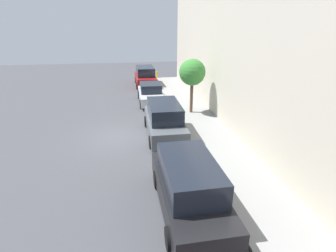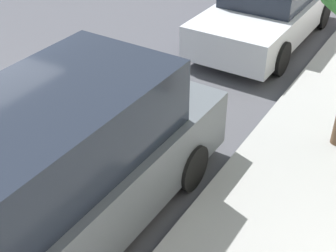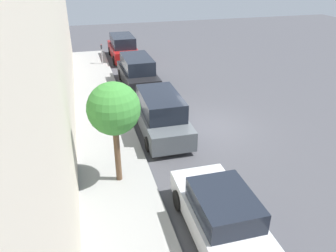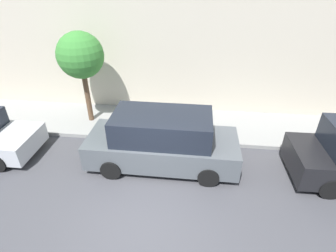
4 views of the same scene
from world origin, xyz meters
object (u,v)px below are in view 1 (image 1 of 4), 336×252
at_px(parked_minivan_third, 164,120).
at_px(parked_sedan_fourth, 151,94).
at_px(fire_hydrant, 157,75).
at_px(parked_minivan_second, 189,187).
at_px(parked_minivan_fifth, 145,76).
at_px(street_tree, 192,73).

xyz_separation_m(parked_minivan_third, parked_sedan_fourth, (-0.12, 6.74, -0.20)).
bearing_deg(fire_hydrant, parked_sedan_fourth, -99.90).
bearing_deg(parked_minivan_second, parked_minivan_fifth, 89.78).
distance_m(parked_sedan_fourth, fire_hydrant, 9.63).
xyz_separation_m(parked_sedan_fourth, street_tree, (2.51, -3.34, 2.19)).
distance_m(parked_minivan_third, street_tree, 4.61).
distance_m(parked_sedan_fourth, parked_minivan_fifth, 6.28).
bearing_deg(parked_minivan_third, parked_minivan_fifth, 90.23).
height_order(parked_sedan_fourth, parked_minivan_fifth, parked_minivan_fifth).
xyz_separation_m(parked_minivan_second, fire_hydrant, (1.67, 22.76, -0.43)).
bearing_deg(parked_minivan_fifth, parked_minivan_third, -89.77).
bearing_deg(parked_sedan_fourth, parked_minivan_second, -90.05).
relative_size(parked_minivan_third, fire_hydrant, 7.12).
height_order(parked_minivan_third, parked_sedan_fourth, parked_minivan_third).
relative_size(parked_minivan_second, parked_minivan_third, 1.00).
bearing_deg(parked_minivan_fifth, parked_minivan_second, -90.22).
relative_size(parked_sedan_fourth, street_tree, 1.23).
height_order(parked_minivan_second, parked_sedan_fourth, parked_minivan_second).
relative_size(parked_minivan_second, fire_hydrant, 7.14).
xyz_separation_m(parked_minivan_second, street_tree, (2.53, 9.93, 1.99)).
bearing_deg(parked_minivan_second, parked_sedan_fourth, 89.95).
relative_size(parked_minivan_third, parked_sedan_fourth, 1.09).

